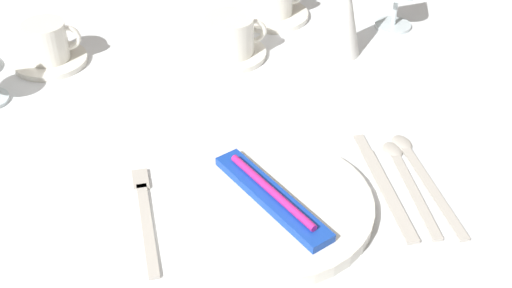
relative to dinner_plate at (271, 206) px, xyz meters
The scene contains 13 objects.
dining_table 0.29m from the dinner_plate, 92.27° to the left, with size 1.80×1.11×0.74m.
dinner_plate is the anchor object (origin of this frame).
toothbrush_package 0.02m from the dinner_plate, ahead, with size 0.13×0.20×0.02m.
fork_outer 0.17m from the dinner_plate, behind, with size 0.03×0.20×0.00m.
dinner_knife 0.16m from the dinner_plate, ahead, with size 0.02×0.23×0.00m.
spoon_soup 0.20m from the dinner_plate, 10.43° to the left, with size 0.03×0.20×0.01m.
spoon_dessert 0.23m from the dinner_plate, 10.63° to the left, with size 0.03×0.23×0.01m.
saucer_left 0.55m from the dinner_plate, 79.02° to the left, with size 0.14×0.14×0.01m, color white.
saucer_right 0.41m from the dinner_plate, 89.66° to the left, with size 0.13×0.13×0.01m, color white.
coffee_cup_right 0.41m from the dinner_plate, 89.43° to the left, with size 0.11×0.09×0.07m.
saucer_far 0.54m from the dinner_plate, 125.73° to the left, with size 0.13×0.13×0.01m, color white.
coffee_cup_far 0.54m from the dinner_plate, 125.57° to the left, with size 0.10×0.07×0.07m.
napkin_folded 0.44m from the dinner_plate, 62.48° to the left, with size 0.07×0.07×0.16m, color white.
Camera 1 is at (-0.12, -0.90, 1.35)m, focal length 46.66 mm.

